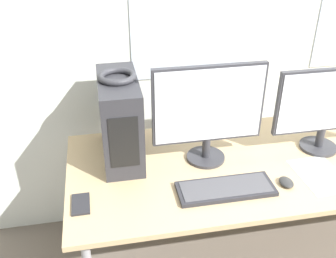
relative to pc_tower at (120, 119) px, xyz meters
name	(u,v)px	position (x,y,z in m)	size (l,w,h in m)	color
wall_back	(285,9)	(1.00, 0.38, 0.41)	(8.00, 0.07, 2.70)	silver
desk	(311,160)	(1.00, -0.17, -0.26)	(2.57, 0.85, 0.72)	tan
pc_tower	(120,119)	(0.00, 0.00, 0.00)	(0.19, 0.45, 0.43)	#2D2D33
headphones	(117,76)	(0.00, 0.00, 0.23)	(0.18, 0.18, 0.03)	#333338
monitor_main	(208,110)	(0.42, -0.11, 0.07)	(0.56, 0.20, 0.52)	#333338
monitor_right_near	(328,106)	(1.05, -0.13, 0.04)	(0.57, 0.20, 0.46)	#333338
keyboard	(226,189)	(0.45, -0.38, -0.21)	(0.45, 0.17, 0.02)	#28282D
mouse	(286,182)	(0.74, -0.39, -0.20)	(0.06, 0.09, 0.03)	#2D2D2D
cell_phone	(81,204)	(-0.22, -0.36, -0.21)	(0.08, 0.14, 0.01)	#232328
paper_sheet_left	(320,175)	(0.94, -0.35, -0.22)	(0.22, 0.31, 0.00)	white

